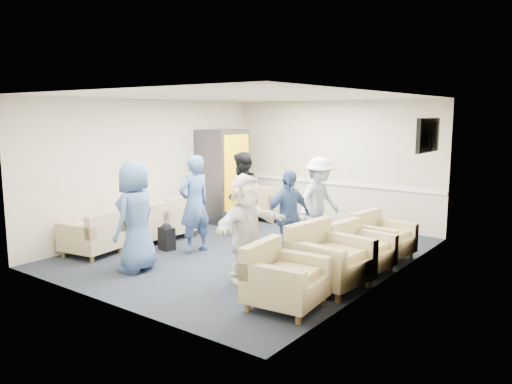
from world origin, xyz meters
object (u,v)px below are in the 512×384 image
Objects in this scene: armchair_left_near at (94,237)px; person_front_left at (136,216)px; armchair_left_mid at (140,227)px; person_back_left at (242,195)px; armchair_left_far at (173,219)px; armchair_right_midnear at (327,261)px; person_mid_right at (288,216)px; armchair_corner at (267,205)px; vending_machine at (222,176)px; person_front_right at (246,227)px; armchair_right_midfar at (358,251)px; person_mid_left at (194,204)px; armchair_right_near at (282,281)px; person_back_right at (319,201)px; armchair_right_far at (381,239)px.

armchair_left_near is 1.34m from person_front_left.
armchair_left_mid reaches higher than armchair_left_near.
armchair_left_far is at bearing -75.60° from person_back_left.
armchair_right_midnear is at bearing 40.04° from person_back_left.
person_mid_right reaches higher than armchair_left_far.
person_back_left is (1.16, 1.59, 0.51)m from armchair_left_mid.
armchair_corner is 1.23m from vending_machine.
armchair_left_far reaches higher than armchair_left_near.
person_front_right reaches higher than armchair_left_mid.
armchair_left_far is at bearing 97.28° from armchair_right_midfar.
armchair_right_midfar is at bearing 113.81° from person_mid_left.
vending_machine is 1.23× the size of person_back_left.
armchair_right_midnear is 0.69× the size of person_mid_right.
armchair_right_midfar is 0.52× the size of person_front_left.
armchair_left_mid is 0.56× the size of person_front_left.
armchair_left_near is 4.08m from armchair_right_midnear.
person_back_left reaches higher than armchair_left_near.
armchair_right_near is (3.87, -0.01, 0.02)m from armchair_left_near.
armchair_right_near is at bearing -178.69° from armchair_right_midfar.
armchair_corner is 0.57× the size of person_mid_right.
person_mid_right reaches higher than armchair_right_midfar.
vending_machine reaches higher than armchair_corner.
armchair_right_near is 0.55× the size of person_mid_left.
person_back_right is at bearing 55.76° from armchair_right_midfar.
vending_machine is (-4.04, 2.49, 0.66)m from armchair_right_midnear.
vending_machine reaches higher than armchair_left_far.
person_back_right is at bearing 86.44° from person_back_left.
armchair_corner is at bearing 33.91° from person_front_right.
person_back_left reaches higher than person_front_right.
person_mid_left is at bearing 91.85° from armchair_right_midnear.
armchair_corner is (-3.30, 3.18, -0.04)m from armchair_right_midnear.
armchair_right_near is at bearing -41.46° from vending_machine.
vending_machine is at bearing 88.68° from person_back_right.
person_front_left reaches higher than armchair_right_far.
armchair_right_near is 0.56× the size of person_back_left.
person_back_right is (-1.27, 2.01, 0.44)m from armchair_right_midnear.
armchair_left_far is 1.08× the size of armchair_corner.
person_front_left is (1.19, -1.06, 0.52)m from armchair_left_mid.
person_mid_right is at bearing 139.12° from armchair_right_far.
armchair_corner is at bearing 173.20° from person_front_left.
person_mid_right is at bearing 103.96° from armchair_right_midfar.
armchair_right_near reaches higher than armchair_left_mid.
armchair_left_near is 4.06m from person_back_right.
armchair_right_midnear is 0.62× the size of person_back_left.
armchair_left_mid is at bearing -68.82° from person_mid_left.
vending_machine is 3.42m from person_mid_right.
armchair_left_far is at bearing 59.22° from armchair_right_near.
vending_machine is 1.32× the size of person_front_right.
armchair_left_far is 4.04m from armchair_right_far.
vending_machine is at bearing 43.04° from armchair_right_near.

